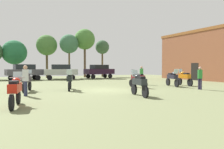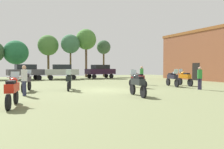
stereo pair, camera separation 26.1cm
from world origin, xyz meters
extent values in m
cube|color=#6D754D|center=(0.00, 0.00, 0.01)|extent=(44.00, 52.00, 0.02)
cube|color=brown|center=(18.00, 4.00, 3.01)|extent=(6.00, 16.45, 6.01)
cube|color=brown|center=(18.00, 4.00, 6.19)|extent=(6.12, 16.78, 0.35)
cube|color=black|center=(15.03, 5.74, 1.10)|extent=(0.08, 1.20, 2.20)
cylinder|color=black|center=(3.22, 1.27, 0.34)|extent=(0.20, 0.65, 0.64)
cylinder|color=black|center=(3.41, -0.31, 0.34)|extent=(0.20, 0.65, 0.64)
cube|color=maroon|center=(3.32, 0.48, 0.84)|extent=(0.53, 1.39, 0.36)
ellipsoid|color=maroon|center=(3.28, 0.78, 1.12)|extent=(0.38, 0.52, 0.24)
cube|color=black|center=(3.34, 0.24, 1.08)|extent=(0.37, 0.59, 0.12)
cube|color=silver|center=(3.24, 1.11, 1.30)|extent=(0.38, 0.20, 0.39)
cylinder|color=#B7B7BC|center=(3.25, 1.01, 1.24)|extent=(0.62, 0.11, 0.04)
cylinder|color=black|center=(6.44, -0.56, 0.35)|extent=(0.27, 0.67, 0.66)
cylinder|color=black|center=(6.82, 0.98, 0.35)|extent=(0.27, 0.67, 0.66)
cube|color=#201E2B|center=(6.63, 0.21, 0.86)|extent=(0.67, 1.40, 0.36)
ellipsoid|color=#201E2B|center=(6.55, -0.09, 1.14)|extent=(0.43, 0.54, 0.24)
cube|color=black|center=(6.68, 0.44, 1.10)|extent=(0.42, 0.62, 0.12)
cube|color=silver|center=(6.47, -0.41, 1.32)|extent=(0.39, 0.23, 0.39)
cylinder|color=#B7B7BC|center=(6.50, -0.32, 1.26)|extent=(0.61, 0.18, 0.04)
cylinder|color=black|center=(-4.78, 2.11, 0.34)|extent=(0.31, 0.66, 0.65)
cylinder|color=black|center=(-5.26, 0.60, 0.34)|extent=(0.31, 0.66, 0.65)
cube|color=#2D2430|center=(-5.02, 1.35, 0.85)|extent=(0.75, 1.39, 0.36)
ellipsoid|color=#2D2430|center=(-4.93, 1.64, 1.13)|extent=(0.45, 0.55, 0.24)
cube|color=black|center=(-5.09, 1.13, 1.09)|extent=(0.45, 0.62, 0.12)
cube|color=silver|center=(-4.83, 1.96, 1.31)|extent=(0.39, 0.25, 0.39)
cylinder|color=#B7B7BC|center=(-4.86, 1.87, 1.25)|extent=(0.60, 0.22, 0.04)
cylinder|color=black|center=(-5.76, -3.88, 0.34)|extent=(0.24, 0.64, 0.63)
cylinder|color=black|center=(-6.05, -5.42, 0.34)|extent=(0.24, 0.64, 0.63)
cube|color=red|center=(-5.91, -4.65, 0.83)|extent=(0.60, 1.38, 0.36)
ellipsoid|color=red|center=(-5.85, -4.36, 1.11)|extent=(0.40, 0.53, 0.24)
cube|color=black|center=(-5.95, -4.88, 1.07)|extent=(0.40, 0.61, 0.12)
cube|color=silver|center=(-5.79, -4.03, 1.29)|extent=(0.38, 0.22, 0.39)
cylinder|color=#B7B7BC|center=(-5.81, -4.13, 1.23)|extent=(0.62, 0.15, 0.04)
cylinder|color=black|center=(0.72, -3.22, 0.35)|extent=(0.21, 0.67, 0.66)
cylinder|color=black|center=(0.50, -4.73, 0.35)|extent=(0.21, 0.67, 0.66)
cube|color=#24282B|center=(0.61, -3.97, 0.86)|extent=(0.54, 1.34, 0.36)
ellipsoid|color=#24282B|center=(0.65, -3.68, 1.14)|extent=(0.38, 0.52, 0.24)
cube|color=black|center=(0.58, -4.20, 1.10)|extent=(0.38, 0.60, 0.12)
cube|color=silver|center=(0.70, -3.36, 1.32)|extent=(0.38, 0.20, 0.39)
cylinder|color=#B7B7BC|center=(0.68, -3.46, 1.26)|extent=(0.62, 0.12, 0.04)
cylinder|color=black|center=(-2.40, 0.22, 0.35)|extent=(0.32, 0.67, 0.67)
cylinder|color=black|center=(-1.91, 1.75, 0.35)|extent=(0.32, 0.67, 0.67)
cube|color=black|center=(-2.15, 0.98, 0.87)|extent=(0.76, 1.42, 0.36)
ellipsoid|color=black|center=(-2.25, 0.69, 1.15)|extent=(0.45, 0.55, 0.24)
cube|color=black|center=(-2.08, 1.21, 1.11)|extent=(0.46, 0.62, 0.12)
cube|color=silver|center=(-2.35, 0.36, 1.33)|extent=(0.39, 0.25, 0.39)
cylinder|color=#B7B7BC|center=(-2.32, 0.46, 1.27)|extent=(0.60, 0.22, 0.04)
cylinder|color=black|center=(8.20, 1.02, 0.35)|extent=(0.22, 0.68, 0.67)
cylinder|color=black|center=(7.97, -0.50, 0.35)|extent=(0.22, 0.68, 0.67)
cube|color=orange|center=(8.08, 0.26, 0.87)|extent=(0.55, 1.34, 0.36)
ellipsoid|color=orange|center=(8.13, 0.55, 1.15)|extent=(0.39, 0.52, 0.24)
cube|color=black|center=(8.05, 0.03, 1.11)|extent=(0.38, 0.60, 0.12)
cube|color=silver|center=(8.18, 0.87, 1.33)|extent=(0.38, 0.20, 0.39)
cylinder|color=#B7B7BC|center=(8.16, 0.78, 1.27)|extent=(0.62, 0.13, 0.04)
cylinder|color=black|center=(4.64, 14.39, 0.34)|extent=(0.67, 0.32, 0.64)
cylinder|color=black|center=(4.40, 15.81, 0.34)|extent=(0.67, 0.32, 0.64)
cylinder|color=black|center=(7.53, 14.87, 0.34)|extent=(0.67, 0.32, 0.64)
cylinder|color=black|center=(7.29, 16.29, 0.34)|extent=(0.67, 0.32, 0.64)
cube|color=#26152D|center=(5.97, 15.34, 1.03)|extent=(4.54, 2.48, 0.75)
cube|color=black|center=(5.97, 15.34, 1.71)|extent=(2.59, 1.95, 0.61)
cylinder|color=black|center=(-1.43, 13.94, 0.34)|extent=(0.66, 0.30, 0.64)
cylinder|color=black|center=(-1.24, 15.37, 0.34)|extent=(0.66, 0.30, 0.64)
cylinder|color=black|center=(1.47, 13.56, 0.34)|extent=(0.66, 0.30, 0.64)
cylinder|color=black|center=(1.66, 14.99, 0.34)|extent=(0.66, 0.30, 0.64)
cube|color=#AAB1AE|center=(0.11, 14.47, 1.03)|extent=(4.50, 2.34, 0.75)
cube|color=black|center=(0.11, 14.47, 1.71)|extent=(2.55, 1.88, 0.61)
cylinder|color=black|center=(-5.65, 14.03, 0.34)|extent=(0.67, 0.33, 0.64)
cylinder|color=black|center=(-5.91, 15.45, 0.34)|extent=(0.67, 0.33, 0.64)
cylinder|color=black|center=(-2.77, 14.56, 0.34)|extent=(0.67, 0.33, 0.64)
cylinder|color=black|center=(-3.03, 15.98, 0.34)|extent=(0.67, 0.33, 0.64)
cube|color=#45434C|center=(-4.34, 15.00, 1.03)|extent=(4.55, 2.54, 0.75)
cube|color=black|center=(-4.34, 15.00, 1.71)|extent=(2.61, 1.98, 0.61)
cylinder|color=#21354D|center=(5.21, 3.02, 0.44)|extent=(0.14, 0.14, 0.85)
cylinder|color=#21354D|center=(5.33, 2.89, 0.44)|extent=(0.14, 0.14, 0.85)
cylinder|color=#2E8737|center=(5.27, 2.95, 1.20)|extent=(0.48, 0.48, 0.67)
sphere|color=tan|center=(5.27, 2.95, 1.65)|extent=(0.23, 0.23, 0.23)
cylinder|color=#2C2F4F|center=(-5.23, -1.02, 0.45)|extent=(0.14, 0.14, 0.86)
cylinder|color=#2C2F4F|center=(-5.31, -1.17, 0.45)|extent=(0.14, 0.14, 0.86)
cylinder|color=silver|center=(-5.27, -1.09, 1.21)|extent=(0.46, 0.46, 0.68)
sphere|color=tan|center=(-5.27, -1.09, 1.67)|extent=(0.23, 0.23, 0.23)
cylinder|color=#2C2741|center=(6.68, -2.86, 0.43)|extent=(0.14, 0.14, 0.82)
cylinder|color=#2C2741|center=(6.66, -2.69, 0.43)|extent=(0.14, 0.14, 0.82)
cylinder|color=#2A8133|center=(6.67, -2.77, 1.16)|extent=(0.37, 0.37, 0.65)
sphere|color=tan|center=(6.67, -2.77, 1.60)|extent=(0.22, 0.22, 0.22)
cylinder|color=brown|center=(-5.34, 20.20, 1.52)|extent=(0.36, 0.36, 3.01)
sphere|color=#256A3E|center=(-5.34, 20.20, 3.82)|extent=(3.51, 3.51, 3.51)
cylinder|color=brown|center=(8.55, 20.31, 2.31)|extent=(0.29, 0.29, 4.58)
sphere|color=#365637|center=(8.55, 20.31, 5.13)|extent=(2.37, 2.37, 2.37)
cylinder|color=#4D3D24|center=(-0.78, 20.22, 2.18)|extent=(0.33, 0.33, 4.33)
sphere|color=#457635|center=(-0.78, 20.22, 5.06)|extent=(3.16, 3.16, 3.16)
cylinder|color=brown|center=(5.11, 19.48, 2.73)|extent=(0.36, 0.36, 5.42)
sphere|color=#477D35|center=(5.11, 19.48, 6.19)|extent=(3.33, 3.33, 3.33)
cylinder|color=brown|center=(2.46, 19.19, 2.33)|extent=(0.26, 0.26, 4.63)
sphere|color=#3A6C49|center=(2.46, 19.19, 5.31)|extent=(2.95, 2.95, 2.95)
camera|label=1|loc=(-6.14, -14.53, 1.69)|focal=34.98mm
camera|label=2|loc=(-5.90, -14.64, 1.69)|focal=34.98mm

